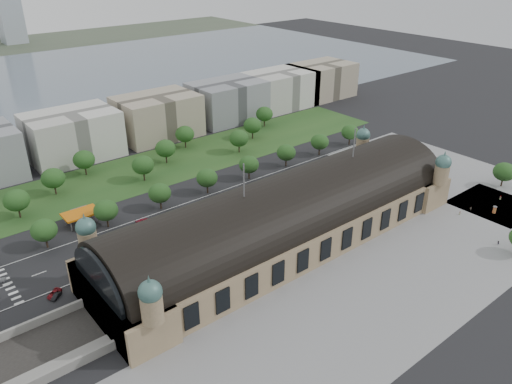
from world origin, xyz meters
TOP-DOWN VIEW (x-y plane):
  - ground at (0.00, 0.00)m, footprint 900.00×900.00m
  - station at (0.00, 0.00)m, footprint 150.00×48.40m
  - plaza_south at (10.00, -44.00)m, footprint 190.00×48.00m
  - plaza_east at (103.00, 0.00)m, footprint 56.00×100.00m
  - road_slab at (-20.00, 38.00)m, footprint 260.00×26.00m
  - grass_belt at (-15.00, 93.00)m, footprint 300.00×45.00m
  - petrol_station at (-53.91, 65.28)m, footprint 14.00×13.00m
  - lake at (0.00, 298.00)m, footprint 700.00×320.00m
  - far_tower_right at (45.00, 508.00)m, footprint 24.00×24.00m
  - office_3 at (-30.00, 133.00)m, footprint 45.00×32.00m
  - office_4 at (20.00, 133.00)m, footprint 45.00×32.00m
  - office_5 at (70.00, 133.00)m, footprint 45.00×32.00m
  - office_6 at (115.00, 133.00)m, footprint 45.00×32.00m
  - office_7 at (155.00, 133.00)m, footprint 45.00×32.00m
  - tree_row_2 at (-72.00, 53.00)m, footprint 9.60×9.60m
  - tree_row_3 at (-48.00, 53.00)m, footprint 9.60×9.60m
  - tree_row_4 at (-24.00, 53.00)m, footprint 9.60×9.60m
  - tree_row_5 at (0.00, 53.00)m, footprint 9.60×9.60m
  - tree_row_6 at (24.00, 53.00)m, footprint 9.60×9.60m
  - tree_row_7 at (48.00, 53.00)m, footprint 9.60×9.60m
  - tree_row_8 at (72.00, 53.00)m, footprint 9.60×9.60m
  - tree_row_9 at (96.00, 53.00)m, footprint 9.60×9.60m
  - tree_belt_3 at (-73.00, 83.00)m, footprint 10.40×10.40m
  - tree_belt_4 at (-54.00, 95.00)m, footprint 10.40×10.40m
  - tree_belt_5 at (-35.00, 107.00)m, footprint 10.40×10.40m
  - tree_belt_6 at (-16.00, 83.00)m, footprint 10.40×10.40m
  - tree_belt_7 at (3.00, 95.00)m, footprint 10.40×10.40m
  - tree_belt_8 at (22.00, 107.00)m, footprint 10.40×10.40m
  - tree_belt_9 at (41.00, 83.00)m, footprint 10.40×10.40m
  - tree_belt_10 at (60.00, 95.00)m, footprint 10.40×10.40m
  - tree_belt_11 at (79.00, 107.00)m, footprint 10.40×10.40m
  - tree_plaza_ne at (110.00, -28.00)m, footprint 10.00×10.00m
  - traffic_car_1 at (-91.72, 41.48)m, footprint 4.08×1.47m
  - traffic_car_2 at (-48.22, 38.10)m, footprint 5.01×2.32m
  - traffic_car_3 at (-35.82, 47.33)m, footprint 5.75×2.49m
  - traffic_car_4 at (-11.71, 32.10)m, footprint 4.57×1.89m
  - traffic_car_5 at (45.23, 37.07)m, footprint 4.79×2.16m
  - parked_car_0 at (-80.00, 21.19)m, footprint 4.31×3.93m
  - parked_car_1 at (-80.00, 22.84)m, footprint 5.99×5.59m
  - parked_car_2 at (-64.18, 21.32)m, footprint 5.12×4.66m
  - parked_car_3 at (-56.19, 25.00)m, footprint 5.05×3.72m
  - parked_car_4 at (-51.50, 25.00)m, footprint 4.08×3.23m
  - parked_car_5 at (-44.22, 25.00)m, footprint 6.19×5.46m
  - parked_car_6 at (-38.60, 25.00)m, footprint 5.68×4.65m
  - bus_west at (-25.00, 30.56)m, footprint 11.01×3.19m
  - bus_mid at (8.20, 30.79)m, footprint 10.70×3.02m
  - bus_east at (22.69, 27.00)m, footprint 11.62×3.78m
  - advertising_column at (82.65, -38.88)m, footprint 1.64×1.64m
  - pedestrian_0 at (70.09, -30.61)m, footprint 0.83×0.54m
  - pedestrian_2 at (77.18, -31.41)m, footprint 0.81×1.07m
  - pedestrian_4 at (60.01, -52.30)m, footprint 0.85×1.17m
  - pedestrian_5 at (96.65, -34.39)m, footprint 0.66×0.97m

SIDE VIEW (x-z plane):
  - ground at x=0.00m, z-range 0.00..0.00m
  - plaza_south at x=10.00m, z-range -0.06..0.06m
  - plaza_east at x=103.00m, z-range -0.06..0.06m
  - road_slab at x=-20.00m, z-range -0.05..0.05m
  - grass_belt at x=-15.00m, z-range -0.05..0.05m
  - lake at x=0.00m, z-range -0.04..0.04m
  - parked_car_4 at x=-51.50m, z-range 0.00..1.30m
  - traffic_car_1 at x=-91.72m, z-range 0.00..1.34m
  - traffic_car_2 at x=-48.22m, z-range 0.00..1.39m
  - parked_car_0 at x=-80.00m, z-range 0.00..1.43m
  - parked_car_2 at x=-64.18m, z-range 0.00..1.44m
  - traffic_car_5 at x=45.23m, z-range 0.00..1.52m
  - traffic_car_4 at x=-11.71m, z-range 0.00..1.55m
  - parked_car_6 at x=-38.60m, z-range 0.00..1.55m
  - parked_car_1 at x=-80.00m, z-range 0.00..1.56m
  - pedestrian_0 at x=70.09m, z-range 0.00..1.59m
  - parked_car_5 at x=-44.22m, z-range 0.00..1.59m
  - parked_car_3 at x=-56.19m, z-range 0.00..1.60m
  - traffic_car_3 at x=-35.82m, z-range 0.00..1.65m
  - pedestrian_4 at x=60.01m, z-range 0.00..1.67m
  - pedestrian_5 at x=96.65m, z-range 0.00..1.83m
  - pedestrian_2 at x=77.18m, z-range 0.00..1.96m
  - bus_mid at x=8.20m, z-range 0.00..2.95m
  - bus_west at x=-25.00m, z-range 0.00..3.03m
  - bus_east at x=22.69m, z-range 0.00..3.18m
  - advertising_column at x=82.65m, z-range 0.06..3.17m
  - petrol_station at x=-53.91m, z-range 0.42..5.47m
  - tree_row_2 at x=-72.00m, z-range 1.67..13.19m
  - tree_row_3 at x=-48.00m, z-range 1.67..13.19m
  - tree_row_4 at x=-24.00m, z-range 1.67..13.19m
  - tree_row_5 at x=0.00m, z-range 1.67..13.19m
  - tree_row_6 at x=24.00m, z-range 1.67..13.19m
  - tree_row_7 at x=48.00m, z-range 1.67..13.19m
  - tree_row_8 at x=72.00m, z-range 1.67..13.19m
  - tree_row_9 at x=96.00m, z-range 1.67..13.19m
  - tree_plaza_ne at x=110.00m, z-range 1.58..13.27m
  - tree_belt_3 at x=-73.00m, z-range 1.81..14.29m
  - tree_belt_4 at x=-54.00m, z-range 1.81..14.29m
  - tree_belt_5 at x=-35.00m, z-range 1.81..14.29m
  - tree_belt_6 at x=-16.00m, z-range 1.81..14.29m
  - tree_belt_7 at x=3.00m, z-range 1.81..14.29m
  - tree_belt_8 at x=22.00m, z-range 1.81..14.29m
  - tree_belt_9 at x=41.00m, z-range 1.81..14.29m
  - tree_belt_10 at x=60.00m, z-range 1.81..14.29m
  - tree_belt_11 at x=79.00m, z-range 1.81..14.29m
  - station at x=0.00m, z-range -11.87..32.43m
  - office_3 at x=-30.00m, z-range 0.00..24.00m
  - office_4 at x=20.00m, z-range 0.00..24.00m
  - office_5 at x=70.00m, z-range 0.00..24.00m
  - office_6 at x=115.00m, z-range 0.00..24.00m
  - office_7 at x=155.00m, z-range 0.00..24.00m
  - far_tower_right at x=45.00m, z-range 0.00..75.00m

